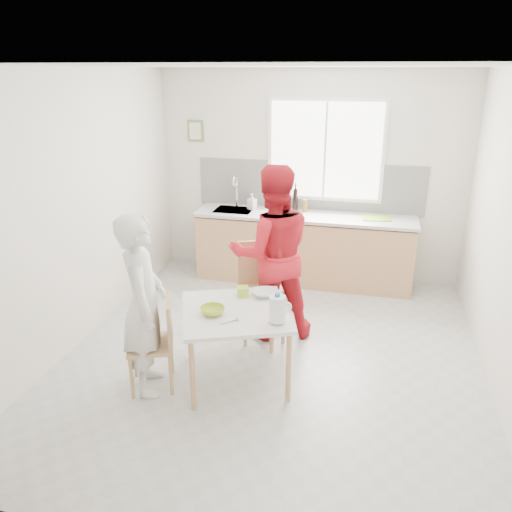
{
  "coord_description": "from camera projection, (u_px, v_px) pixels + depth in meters",
  "views": [
    {
      "loc": [
        0.86,
        -4.23,
        2.68
      ],
      "look_at": [
        -0.22,
        0.2,
        0.96
      ],
      "focal_mm": 35.0,
      "sensor_mm": 36.0,
      "label": 1
    }
  ],
  "objects": [
    {
      "name": "wine_bottle_a",
      "position": [
        286.0,
        201.0,
        6.45
      ],
      "size": [
        0.07,
        0.07,
        0.32
      ],
      "primitive_type": "cylinder",
      "color": "black",
      "rests_on": "kitchen_counter"
    },
    {
      "name": "wine_bottle_b",
      "position": [
        295.0,
        200.0,
        6.55
      ],
      "size": [
        0.07,
        0.07,
        0.3
      ],
      "primitive_type": "cylinder",
      "color": "black",
      "rests_on": "kitchen_counter"
    },
    {
      "name": "picture_frame",
      "position": [
        195.0,
        131.0,
        6.68
      ],
      "size": [
        0.22,
        0.03,
        0.28
      ],
      "color": "#598D40",
      "rests_on": "room_shell"
    },
    {
      "name": "jar_amber",
      "position": [
        305.0,
        206.0,
        6.52
      ],
      "size": [
        0.06,
        0.06,
        0.16
      ],
      "primitive_type": "cylinder",
      "color": "brown",
      "rests_on": "kitchen_counter"
    },
    {
      "name": "soap_bottle",
      "position": [
        252.0,
        201.0,
        6.63
      ],
      "size": [
        0.13,
        0.13,
        0.21
      ],
      "primitive_type": "imported",
      "rotation": [
        0.0,
        0.0,
        -0.41
      ],
      "color": "#999999",
      "rests_on": "kitchen_counter"
    },
    {
      "name": "ground",
      "position": [
        272.0,
        355.0,
        4.98
      ],
      "size": [
        4.5,
        4.5,
        0.0
      ],
      "primitive_type": "plane",
      "color": "#B7B7B2",
      "rests_on": "ground"
    },
    {
      "name": "chair_left",
      "position": [
        158.0,
        340.0,
        4.35
      ],
      "size": [
        0.51,
        0.51,
        0.84
      ],
      "rotation": [
        0.0,
        0.0,
        -1.19
      ],
      "color": "tan",
      "rests_on": "ground"
    },
    {
      "name": "backsplash",
      "position": [
        309.0,
        186.0,
        6.58
      ],
      "size": [
        3.0,
        0.02,
        0.65
      ],
      "primitive_type": "cube",
      "color": "white",
      "rests_on": "room_shell"
    },
    {
      "name": "room_shell",
      "position": [
        275.0,
        194.0,
        4.4
      ],
      "size": [
        4.5,
        4.5,
        4.5
      ],
      "color": "silver",
      "rests_on": "ground"
    },
    {
      "name": "kitchen_counter",
      "position": [
        303.0,
        251.0,
        6.6
      ],
      "size": [
        2.84,
        0.64,
        1.37
      ],
      "color": "tan",
      "rests_on": "ground"
    },
    {
      "name": "spoon",
      "position": [
        229.0,
        321.0,
        4.14
      ],
      "size": [
        0.13,
        0.12,
        0.01
      ],
      "primitive_type": "cylinder",
      "rotation": [
        0.0,
        1.57,
        0.73
      ],
      "color": "#A5A5AA",
      "rests_on": "dining_table"
    },
    {
      "name": "dining_table",
      "position": [
        235.0,
        317.0,
        4.39
      ],
      "size": [
        1.18,
        1.18,
        0.7
      ],
      "rotation": [
        0.0,
        0.0,
        0.39
      ],
      "color": "white",
      "rests_on": "ground"
    },
    {
      "name": "person_red",
      "position": [
        272.0,
        253.0,
        5.09
      ],
      "size": [
        1.08,
        0.97,
        1.82
      ],
      "primitive_type": "imported",
      "rotation": [
        0.0,
        0.0,
        3.53
      ],
      "color": "red",
      "rests_on": "ground"
    },
    {
      "name": "person_white",
      "position": [
        144.0,
        305.0,
        4.22
      ],
      "size": [
        0.58,
        0.69,
        1.61
      ],
      "primitive_type": "imported",
      "rotation": [
        0.0,
        0.0,
        1.96
      ],
      "color": "silver",
      "rests_on": "ground"
    },
    {
      "name": "chair_far",
      "position": [
        260.0,
        285.0,
        5.23
      ],
      "size": [
        0.6,
        0.6,
        1.0
      ],
      "rotation": [
        0.0,
        0.0,
        0.39
      ],
      "color": "tan",
      "rests_on": "ground"
    },
    {
      "name": "green_box",
      "position": [
        243.0,
        291.0,
        4.62
      ],
      "size": [
        0.13,
        0.13,
        0.09
      ],
      "primitive_type": "cube",
      "rotation": [
        0.0,
        0.0,
        0.39
      ],
      "color": "#A7D030",
      "rests_on": "dining_table"
    },
    {
      "name": "window",
      "position": [
        325.0,
        151.0,
        6.36
      ],
      "size": [
        1.5,
        0.06,
        1.3
      ],
      "color": "white",
      "rests_on": "room_shell"
    },
    {
      "name": "milk_jug",
      "position": [
        278.0,
        308.0,
        4.1
      ],
      "size": [
        0.19,
        0.14,
        0.24
      ],
      "rotation": [
        0.0,
        0.0,
        0.39
      ],
      "color": "white",
      "rests_on": "dining_table"
    },
    {
      "name": "bowl_green",
      "position": [
        213.0,
        311.0,
        4.28
      ],
      "size": [
        0.27,
        0.27,
        0.07
      ],
      "primitive_type": "imported",
      "rotation": [
        0.0,
        0.0,
        0.39
      ],
      "color": "#A2C22C",
      "rests_on": "dining_table"
    },
    {
      "name": "bowl_white",
      "position": [
        264.0,
        293.0,
        4.62
      ],
      "size": [
        0.28,
        0.28,
        0.05
      ],
      "primitive_type": "imported",
      "rotation": [
        0.0,
        0.0,
        0.39
      ],
      "color": "silver",
      "rests_on": "dining_table"
    },
    {
      "name": "cutting_board",
      "position": [
        376.0,
        218.0,
        6.24
      ],
      "size": [
        0.38,
        0.3,
        0.01
      ],
      "primitive_type": "cube",
      "rotation": [
        0.0,
        0.0,
        0.15
      ],
      "color": "#7CBC2B",
      "rests_on": "kitchen_counter"
    }
  ]
}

